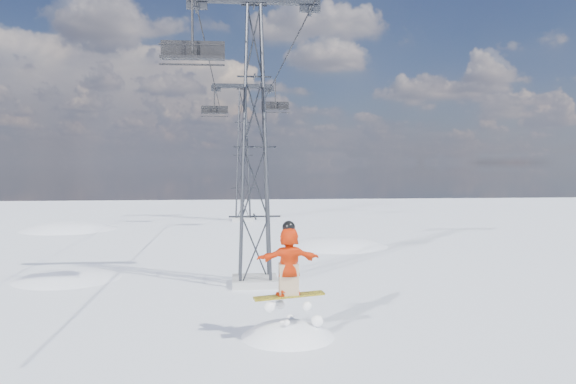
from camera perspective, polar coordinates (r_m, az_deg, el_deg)
The scene contains 7 objects.
ground at distance 15.00m, azimuth -5.30°, elevation -16.02°, with size 120.00×120.00×0.00m, color white.
lift_tower_near at distance 22.20m, azimuth -3.43°, elevation 4.50°, with size 5.20×1.80×11.43m.
lift_tower_far at distance 47.19m, azimuth -4.61°, elevation 3.70°, with size 5.20×1.80×11.43m.
haul_cables at distance 34.22m, azimuth -4.23°, elevation 13.03°, with size 4.46×51.00×0.06m.
lift_chair_near at distance 20.00m, azimuth -9.66°, elevation 13.91°, with size 2.18×0.63×2.71m.
lift_chair_mid at distance 40.52m, azimuth -1.30°, elevation 8.69°, with size 1.96×0.56×2.44m.
lift_chair_far at distance 43.27m, azimuth -7.48°, elevation 8.21°, with size 2.03×0.58×2.52m.
Camera 1 is at (-0.07, -14.18, 4.88)m, focal length 35.00 mm.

